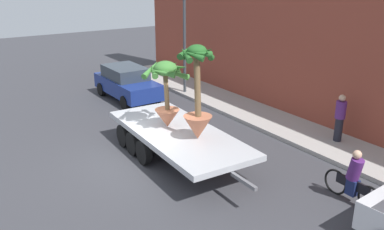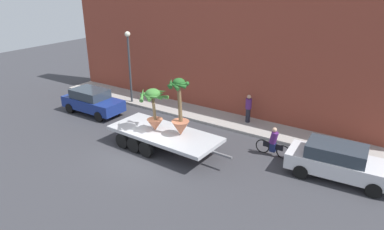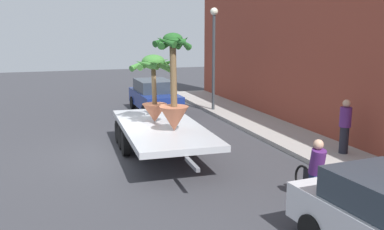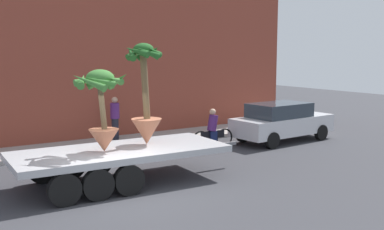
% 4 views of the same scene
% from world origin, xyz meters
% --- Properties ---
extents(ground_plane, '(60.00, 60.00, 0.00)m').
position_xyz_m(ground_plane, '(0.00, 0.00, 0.00)').
color(ground_plane, '#38383D').
extents(sidewalk, '(24.00, 2.20, 0.15)m').
position_xyz_m(sidewalk, '(0.00, 6.10, 0.07)').
color(sidewalk, '#A39E99').
rests_on(sidewalk, ground).
extents(building_facade, '(24.00, 1.20, 7.36)m').
position_xyz_m(building_facade, '(0.00, 7.80, 3.68)').
color(building_facade, brown).
rests_on(building_facade, ground).
extents(flatbed_trailer, '(6.91, 2.65, 0.98)m').
position_xyz_m(flatbed_trailer, '(0.24, 1.11, 0.77)').
color(flatbed_trailer, '#B7BABF').
rests_on(flatbed_trailer, ground).
extents(potted_palm_rear, '(1.47, 1.44, 2.21)m').
position_xyz_m(potted_palm_rear, '(-0.05, 1.02, 2.21)').
color(potted_palm_rear, '#B26647').
rests_on(potted_palm_rear, flatbed_trailer).
extents(potted_palm_middle, '(1.19, 1.15, 2.91)m').
position_xyz_m(potted_palm_middle, '(1.37, 1.25, 2.21)').
color(potted_palm_middle, '#B26647').
rests_on(potted_palm_middle, flatbed_trailer).
extents(cyclist, '(1.84, 0.35, 1.54)m').
position_xyz_m(cyclist, '(5.37, 3.54, 0.67)').
color(cyclist, black).
rests_on(cyclist, ground).
extents(trailing_car, '(4.15, 1.84, 1.58)m').
position_xyz_m(trailing_car, '(-6.51, 2.58, 0.82)').
color(trailing_car, navy).
rests_on(trailing_car, ground).
extents(pedestrian_near_gate, '(0.36, 0.36, 1.71)m').
position_xyz_m(pedestrian_near_gate, '(2.66, 6.43, 1.04)').
color(pedestrian_near_gate, black).
rests_on(pedestrian_near_gate, sidewalk).
extents(street_lamp, '(0.36, 0.36, 4.83)m').
position_xyz_m(street_lamp, '(-5.62, 5.30, 3.23)').
color(street_lamp, '#383D42').
rests_on(street_lamp, sidewalk).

